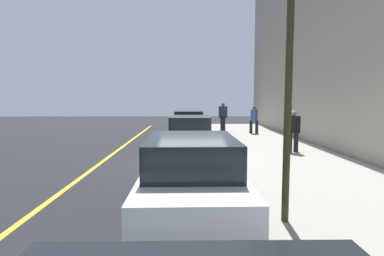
% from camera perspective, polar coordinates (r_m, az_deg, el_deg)
% --- Properties ---
extents(ground_plane, '(56.00, 56.00, 0.00)m').
position_cam_1_polar(ground_plane, '(11.87, 0.09, -5.44)').
color(ground_plane, black).
extents(sidewalk, '(28.00, 4.60, 0.15)m').
position_cam_1_polar(sidewalk, '(12.36, 15.63, -4.86)').
color(sidewalk, '#A39E93').
rests_on(sidewalk, ground).
extents(lane_stripe_centre, '(28.00, 0.14, 0.01)m').
position_cam_1_polar(lane_stripe_centre, '(12.25, -15.12, -5.28)').
color(lane_stripe_centre, gold).
rests_on(lane_stripe_centre, ground).
extents(snow_bank_curb, '(4.30, 0.56, 0.22)m').
position_cam_1_polar(snow_bank_curb, '(9.64, 4.51, -7.32)').
color(snow_bank_curb, white).
rests_on(snow_bank_curb, ground).
extents(parked_car_white, '(4.61, 1.95, 1.51)m').
position_cam_1_polar(parked_car_white, '(6.10, -0.15, -8.54)').
color(parked_car_white, black).
rests_on(parked_car_white, ground).
extents(parked_car_navy, '(4.27, 1.94, 1.51)m').
position_cam_1_polar(parked_car_navy, '(12.95, -0.35, -1.15)').
color(parked_car_navy, black).
rests_on(parked_car_navy, ground).
extents(parked_car_maroon, '(4.52, 1.92, 1.51)m').
position_cam_1_polar(parked_car_maroon, '(18.65, -0.65, 0.84)').
color(parked_car_maroon, black).
rests_on(parked_car_maroon, ground).
extents(pedestrian_black_coat, '(0.52, 0.48, 1.62)m').
position_cam_1_polar(pedestrian_black_coat, '(12.73, 17.92, -0.36)').
color(pedestrian_black_coat, black).
rests_on(pedestrian_black_coat, sidewalk).
extents(pedestrian_blue_coat, '(0.52, 0.49, 1.64)m').
position_cam_1_polar(pedestrian_blue_coat, '(19.13, 11.20, 1.66)').
color(pedestrian_blue_coat, black).
rests_on(pedestrian_blue_coat, sidewalk).
extents(pedestrian_navy_coat, '(0.59, 0.54, 1.82)m').
position_cam_1_polar(pedestrian_navy_coat, '(20.34, 5.64, 2.22)').
color(pedestrian_navy_coat, black).
rests_on(pedestrian_navy_coat, sidewalk).
extents(traffic_light_pole, '(0.35, 0.26, 4.43)m').
position_cam_1_polar(traffic_light_pole, '(5.49, 17.30, 14.75)').
color(traffic_light_pole, '#2D2D19').
rests_on(traffic_light_pole, sidewalk).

